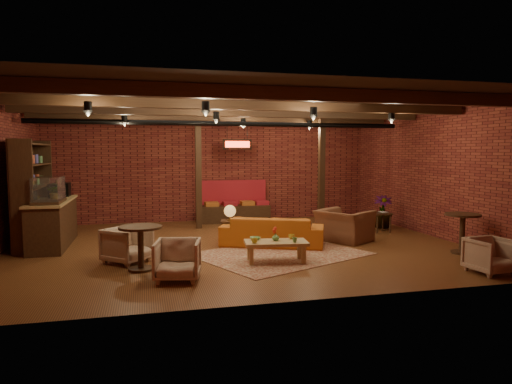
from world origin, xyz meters
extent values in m
plane|color=#422210|center=(0.00, 0.00, 0.00)|extent=(10.00, 10.00, 0.00)
cube|color=black|center=(0.00, 0.00, 3.20)|extent=(10.00, 8.00, 0.02)
cube|color=maroon|center=(0.00, 4.00, 1.60)|extent=(10.00, 0.02, 3.20)
cube|color=maroon|center=(0.00, -4.00, 1.60)|extent=(10.00, 0.02, 3.20)
cube|color=maroon|center=(5.00, 0.00, 1.60)|extent=(0.02, 8.00, 3.20)
cylinder|color=black|center=(0.00, 1.60, 2.85)|extent=(9.60, 0.12, 0.12)
cube|color=black|center=(-0.60, 2.60, 1.60)|extent=(0.16, 0.16, 3.20)
cube|color=black|center=(2.80, 2.00, 1.60)|extent=(0.16, 0.16, 3.20)
imported|color=#337F33|center=(-4.00, 1.20, 1.22)|extent=(0.35, 0.39, 0.30)
cube|color=#FC3819|center=(0.60, 3.10, 2.35)|extent=(0.86, 0.06, 0.30)
cube|color=maroon|center=(0.66, -1.06, 0.01)|extent=(3.97, 3.58, 0.01)
imported|color=#A64F17|center=(0.73, -0.19, 0.34)|extent=(2.48, 1.74, 0.67)
cube|color=#A4854C|center=(0.38, -1.71, 0.39)|extent=(1.27, 0.75, 0.06)
cube|color=#A4854C|center=(-0.15, -1.85, 0.18)|extent=(0.08, 0.08, 0.36)
cube|color=#A4854C|center=(0.85, -1.99, 0.18)|extent=(0.08, 0.08, 0.36)
cube|color=#A4854C|center=(-0.09, -1.43, 0.18)|extent=(0.08, 0.08, 0.36)
cube|color=#A4854C|center=(0.90, -1.57, 0.18)|extent=(0.08, 0.08, 0.36)
imported|color=gold|center=(-0.07, -1.80, 0.46)|extent=(0.13, 0.13, 0.09)
imported|color=#578D40|center=(0.69, -1.90, 0.46)|extent=(0.11, 0.11, 0.09)
imported|color=gold|center=(0.74, -1.57, 0.46)|extent=(0.13, 0.13, 0.09)
imported|color=#578D40|center=(0.02, -1.47, 0.44)|extent=(0.23, 0.23, 0.05)
imported|color=#578D40|center=(0.38, -1.66, 0.47)|extent=(0.13, 0.13, 0.12)
sphere|color=red|center=(0.38, -1.66, 0.61)|extent=(0.10, 0.10, 0.10)
cube|color=black|center=(-0.13, 0.43, 0.50)|extent=(0.51, 0.51, 0.04)
cylinder|color=black|center=(-0.13, 0.43, 0.24)|extent=(0.04, 0.04, 0.48)
cylinder|color=#A18B35|center=(-0.13, 0.43, 0.53)|extent=(0.14, 0.14, 0.02)
cylinder|color=#A18B35|center=(-0.13, 0.43, 0.60)|extent=(0.04, 0.04, 0.20)
sphere|color=#C0792D|center=(-0.13, 0.43, 0.75)|extent=(0.28, 0.28, 0.28)
cylinder|color=black|center=(-2.16, -1.69, 0.78)|extent=(0.77, 0.77, 0.04)
cylinder|color=black|center=(-2.16, -1.69, 0.40)|extent=(0.11, 0.11, 0.75)
cylinder|color=black|center=(-2.16, -1.69, 0.02)|extent=(0.46, 0.46, 0.04)
imported|color=beige|center=(-2.41, -1.06, 0.38)|extent=(1.01, 1.01, 0.76)
imported|color=beige|center=(-1.56, -2.49, 0.37)|extent=(0.85, 0.81, 0.75)
imported|color=brown|center=(2.54, -0.11, 0.50)|extent=(1.24, 1.38, 1.01)
cube|color=black|center=(4.01, 0.82, 0.50)|extent=(0.47, 0.47, 0.04)
cylinder|color=black|center=(4.01, 0.82, 0.24)|extent=(0.04, 0.04, 0.48)
imported|color=black|center=(4.01, 0.82, 0.53)|extent=(0.17, 0.23, 0.02)
cylinder|color=black|center=(4.40, -1.89, 0.82)|extent=(0.72, 0.72, 0.04)
cylinder|color=black|center=(4.40, -1.89, 0.42)|extent=(0.11, 0.11, 0.79)
cylinder|color=black|center=(4.40, -1.89, 0.02)|extent=(0.43, 0.43, 0.04)
imported|color=beige|center=(3.81, -3.38, 0.35)|extent=(0.72, 0.68, 0.69)
imported|color=#4C7F4C|center=(4.40, 1.40, 1.37)|extent=(2.00, 2.00, 2.74)
camera|label=1|loc=(-2.08, -10.04, 2.14)|focal=32.00mm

